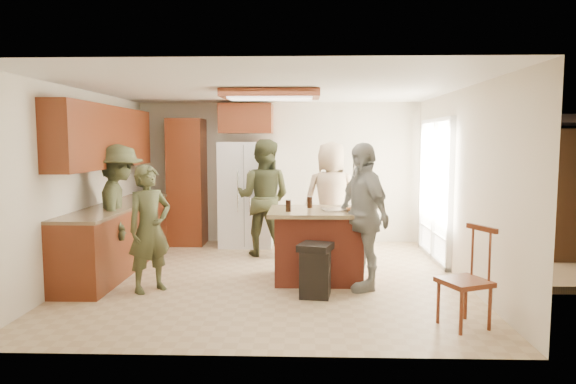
{
  "coord_description": "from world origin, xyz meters",
  "views": [
    {
      "loc": [
        0.45,
        -6.69,
        1.83
      ],
      "look_at": [
        0.24,
        0.03,
        1.15
      ],
      "focal_mm": 32.0,
      "sensor_mm": 36.0,
      "label": 1
    }
  ],
  "objects_px": {
    "person_behind_left": "(264,198)",
    "person_front_left": "(150,228)",
    "person_side_right": "(362,216)",
    "kitchen_island": "(318,244)",
    "person_counter": "(119,209)",
    "trash_bin": "(315,270)",
    "refrigerator": "(246,194)",
    "person_behind_right": "(331,199)",
    "spindle_chair": "(466,281)"
  },
  "relations": [
    {
      "from": "person_counter",
      "to": "spindle_chair",
      "type": "distance_m",
      "value": 4.55
    },
    {
      "from": "person_front_left",
      "to": "person_side_right",
      "type": "height_order",
      "value": "person_side_right"
    },
    {
      "from": "person_behind_right",
      "to": "refrigerator",
      "type": "xyz_separation_m",
      "value": [
        -1.43,
        0.71,
        -0.01
      ]
    },
    {
      "from": "person_front_left",
      "to": "person_behind_left",
      "type": "bearing_deg",
      "value": 12.99
    },
    {
      "from": "spindle_chair",
      "to": "person_front_left",
      "type": "bearing_deg",
      "value": 162.41
    },
    {
      "from": "person_front_left",
      "to": "kitchen_island",
      "type": "xyz_separation_m",
      "value": [
        2.05,
        0.57,
        -0.3
      ]
    },
    {
      "from": "kitchen_island",
      "to": "spindle_chair",
      "type": "relative_size",
      "value": 1.29
    },
    {
      "from": "person_side_right",
      "to": "person_behind_left",
      "type": "bearing_deg",
      "value": -166.08
    },
    {
      "from": "kitchen_island",
      "to": "person_behind_right",
      "type": "bearing_deg",
      "value": 80.74
    },
    {
      "from": "person_behind_left",
      "to": "refrigerator",
      "type": "bearing_deg",
      "value": -51.77
    },
    {
      "from": "refrigerator",
      "to": "person_behind_right",
      "type": "bearing_deg",
      "value": -26.31
    },
    {
      "from": "person_behind_left",
      "to": "person_counter",
      "type": "xyz_separation_m",
      "value": [
        -1.88,
        -1.2,
        -0.03
      ]
    },
    {
      "from": "person_behind_right",
      "to": "spindle_chair",
      "type": "bearing_deg",
      "value": 103.91
    },
    {
      "from": "person_side_right",
      "to": "person_counter",
      "type": "distance_m",
      "value": 3.3
    },
    {
      "from": "refrigerator",
      "to": "trash_bin",
      "type": "height_order",
      "value": "refrigerator"
    },
    {
      "from": "person_behind_left",
      "to": "kitchen_island",
      "type": "relative_size",
      "value": 1.44
    },
    {
      "from": "refrigerator",
      "to": "trash_bin",
      "type": "xyz_separation_m",
      "value": [
        1.14,
        -2.92,
        -0.58
      ]
    },
    {
      "from": "person_front_left",
      "to": "trash_bin",
      "type": "height_order",
      "value": "person_front_left"
    },
    {
      "from": "person_side_right",
      "to": "refrigerator",
      "type": "height_order",
      "value": "person_side_right"
    },
    {
      "from": "person_behind_right",
      "to": "kitchen_island",
      "type": "bearing_deg",
      "value": 74.39
    },
    {
      "from": "person_behind_right",
      "to": "refrigerator",
      "type": "height_order",
      "value": "person_behind_right"
    },
    {
      "from": "person_front_left",
      "to": "spindle_chair",
      "type": "relative_size",
      "value": 1.55
    },
    {
      "from": "person_side_right",
      "to": "refrigerator",
      "type": "relative_size",
      "value": 1.0
    },
    {
      "from": "person_front_left",
      "to": "person_side_right",
      "type": "relative_size",
      "value": 0.85
    },
    {
      "from": "person_counter",
      "to": "trash_bin",
      "type": "height_order",
      "value": "person_counter"
    },
    {
      "from": "person_behind_left",
      "to": "person_front_left",
      "type": "bearing_deg",
      "value": 71.39
    },
    {
      "from": "person_behind_right",
      "to": "person_side_right",
      "type": "bearing_deg",
      "value": 92.52
    },
    {
      "from": "person_front_left",
      "to": "person_behind_left",
      "type": "height_order",
      "value": "person_behind_left"
    },
    {
      "from": "refrigerator",
      "to": "kitchen_island",
      "type": "distance_m",
      "value": 2.53
    },
    {
      "from": "person_side_right",
      "to": "refrigerator",
      "type": "distance_m",
      "value": 3.08
    },
    {
      "from": "person_counter",
      "to": "spindle_chair",
      "type": "relative_size",
      "value": 1.79
    },
    {
      "from": "person_side_right",
      "to": "person_counter",
      "type": "height_order",
      "value": "person_side_right"
    },
    {
      "from": "person_behind_right",
      "to": "trash_bin",
      "type": "height_order",
      "value": "person_behind_right"
    },
    {
      "from": "refrigerator",
      "to": "kitchen_island",
      "type": "bearing_deg",
      "value": -61.49
    },
    {
      "from": "person_front_left",
      "to": "person_side_right",
      "type": "xyz_separation_m",
      "value": [
        2.58,
        0.2,
        0.13
      ]
    },
    {
      "from": "kitchen_island",
      "to": "person_counter",
      "type": "bearing_deg",
      "value": 175.0
    },
    {
      "from": "person_behind_left",
      "to": "person_behind_right",
      "type": "height_order",
      "value": "person_behind_left"
    },
    {
      "from": "person_counter",
      "to": "refrigerator",
      "type": "distance_m",
      "value": 2.48
    },
    {
      "from": "person_side_right",
      "to": "kitchen_island",
      "type": "xyz_separation_m",
      "value": [
        -0.53,
        0.37,
        -0.43
      ]
    },
    {
      "from": "kitchen_island",
      "to": "person_behind_left",
      "type": "bearing_deg",
      "value": 119.99
    },
    {
      "from": "refrigerator",
      "to": "trash_bin",
      "type": "relative_size",
      "value": 2.86
    },
    {
      "from": "person_behind_left",
      "to": "refrigerator",
      "type": "relative_size",
      "value": 1.03
    },
    {
      "from": "person_counter",
      "to": "trash_bin",
      "type": "bearing_deg",
      "value": -128.53
    },
    {
      "from": "trash_bin",
      "to": "kitchen_island",
      "type": "bearing_deg",
      "value": 85.9
    },
    {
      "from": "kitchen_island",
      "to": "trash_bin",
      "type": "height_order",
      "value": "kitchen_island"
    },
    {
      "from": "spindle_chair",
      "to": "trash_bin",
      "type": "bearing_deg",
      "value": 147.38
    },
    {
      "from": "person_behind_left",
      "to": "kitchen_island",
      "type": "bearing_deg",
      "value": 132.68
    },
    {
      "from": "person_behind_right",
      "to": "kitchen_island",
      "type": "xyz_separation_m",
      "value": [
        -0.24,
        -1.48,
        -0.43
      ]
    },
    {
      "from": "person_counter",
      "to": "spindle_chair",
      "type": "bearing_deg",
      "value": -133.28
    },
    {
      "from": "person_behind_left",
      "to": "person_behind_right",
      "type": "distance_m",
      "value": 1.07
    }
  ]
}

